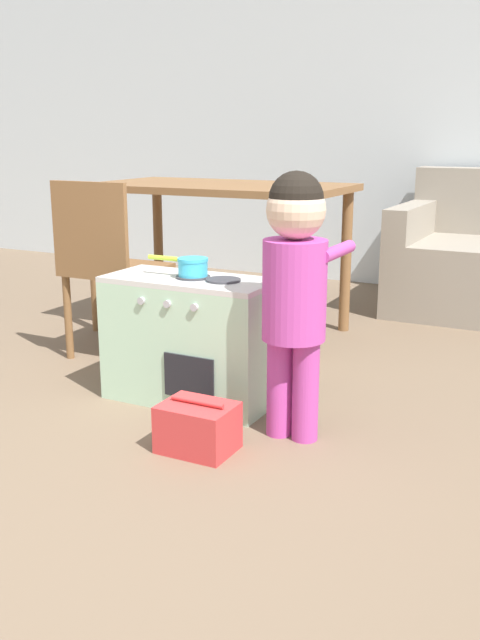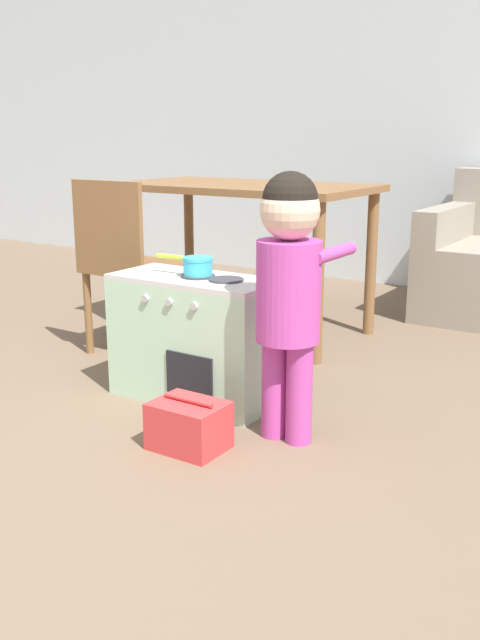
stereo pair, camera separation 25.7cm
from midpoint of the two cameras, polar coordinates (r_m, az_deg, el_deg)
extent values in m
plane|color=brown|center=(2.13, -19.85, -14.95)|extent=(16.00, 16.00, 0.00)
cube|color=silver|center=(4.99, 11.22, 17.58)|extent=(10.00, 0.06, 2.60)
cube|color=#B2DBB7|center=(2.79, -6.62, -1.81)|extent=(0.65, 0.31, 0.47)
cube|color=silver|center=(2.73, -6.77, 3.15)|extent=(0.65, 0.31, 0.02)
cylinder|color=#38383D|center=(2.72, -6.50, 3.41)|extent=(0.13, 0.13, 0.01)
cylinder|color=#38383D|center=(2.65, -4.13, 3.18)|extent=(0.13, 0.13, 0.01)
cube|color=black|center=(2.65, -6.98, -4.61)|extent=(0.21, 0.01, 0.17)
cylinder|color=#B2B2B7|center=(2.68, -10.66, 1.49)|extent=(0.03, 0.01, 0.03)
cylinder|color=#B2B2B7|center=(2.61, -8.67, 1.24)|extent=(0.03, 0.01, 0.03)
cylinder|color=#B2B2B7|center=(2.55, -6.58, 0.97)|extent=(0.03, 0.01, 0.03)
cylinder|color=#38B2D6|center=(2.71, -6.52, 4.21)|extent=(0.11, 0.11, 0.07)
cylinder|color=#38B2D6|center=(2.70, -6.54, 4.80)|extent=(0.12, 0.12, 0.01)
cylinder|color=#B7DB33|center=(2.78, -8.72, 4.89)|extent=(0.14, 0.02, 0.02)
cylinder|color=#BC429E|center=(2.47, 0.20, -5.38)|extent=(0.09, 0.09, 0.35)
cylinder|color=#BC429E|center=(2.43, 2.24, -5.73)|extent=(0.09, 0.09, 0.35)
cylinder|color=#BC429E|center=(2.35, 1.26, 2.36)|extent=(0.21, 0.21, 0.34)
sphere|color=beige|center=(2.31, 1.30, 8.81)|extent=(0.19, 0.19, 0.19)
sphere|color=black|center=(2.30, 1.30, 9.65)|extent=(0.18, 0.18, 0.18)
cylinder|color=#BC429E|center=(2.49, 0.61, 5.80)|extent=(0.04, 0.27, 0.04)
cylinder|color=#BC429E|center=(2.41, 4.73, 5.46)|extent=(0.04, 0.27, 0.04)
cube|color=#D13838|center=(2.39, -6.52, -8.60)|extent=(0.24, 0.19, 0.16)
cylinder|color=#D13838|center=(2.36, -6.58, -6.58)|extent=(0.19, 0.02, 0.02)
cube|color=brown|center=(3.70, -3.66, 10.55)|extent=(1.30, 0.72, 0.03)
cylinder|color=brown|center=(3.85, -13.46, 4.51)|extent=(0.06, 0.06, 0.74)
cylinder|color=brown|center=(3.22, 2.71, 2.97)|extent=(0.06, 0.06, 0.74)
cylinder|color=brown|center=(4.32, -8.26, 5.83)|extent=(0.06, 0.06, 0.74)
cylinder|color=brown|center=(3.77, 6.54, 4.61)|extent=(0.06, 0.06, 0.74)
cube|color=brown|center=(3.40, -11.95, 3.98)|extent=(0.40, 0.40, 0.03)
cube|color=brown|center=(3.22, -14.23, 7.14)|extent=(0.40, 0.02, 0.40)
cylinder|color=brown|center=(3.43, -15.70, 0.19)|extent=(0.04, 0.04, 0.40)
cylinder|color=brown|center=(3.21, -11.29, -0.49)|extent=(0.04, 0.04, 0.40)
cylinder|color=brown|center=(3.67, -12.18, 1.35)|extent=(0.04, 0.04, 0.40)
cylinder|color=brown|center=(3.47, -7.87, 0.79)|extent=(0.04, 0.04, 0.40)
cube|color=gray|center=(4.42, 12.15, 7.81)|extent=(0.14, 0.92, 0.20)
camera|label=1|loc=(0.13, -92.86, -0.75)|focal=40.00mm
camera|label=2|loc=(0.13, 87.14, 0.75)|focal=40.00mm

